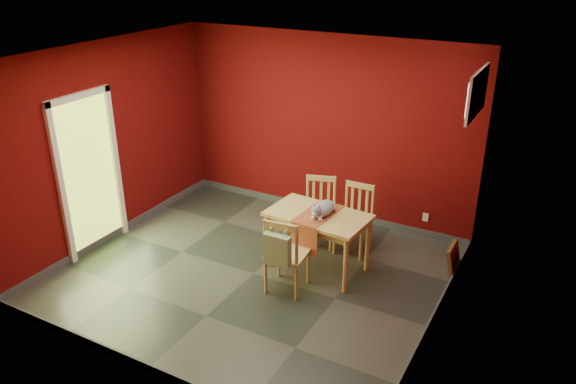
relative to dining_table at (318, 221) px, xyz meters
The scene contains 13 objects.
ground 1.06m from the dining_table, 141.38° to the right, with size 4.50×4.50×0.00m, color #2D342D.
room_shell 1.03m from the dining_table, 141.38° to the right, with size 4.50×4.50×4.50m.
doorway 3.04m from the dining_table, 162.39° to the right, with size 0.06×1.01×2.13m.
window 2.36m from the dining_table, 17.16° to the left, with size 0.05×0.90×0.50m.
outlet_plate 1.80m from the dining_table, 56.95° to the left, with size 0.08×0.01×0.12m, color silver.
dining_table is the anchor object (origin of this frame).
table_runner 0.13m from the dining_table, 90.00° to the right, with size 0.41×0.76×0.37m.
chair_far_left 0.73m from the dining_table, 113.86° to the left, with size 0.55×0.55×0.93m.
chair_far_right 0.73m from the dining_table, 71.09° to the left, with size 0.44×0.44×0.92m.
chair_near 0.66m from the dining_table, 100.14° to the right, with size 0.50×0.50×0.97m.
tote_bag 0.85m from the dining_table, 96.44° to the right, with size 0.32×0.19×0.45m.
cat 0.22m from the dining_table, 14.06° to the left, with size 0.24×0.46×0.23m, color slate, non-canonical shape.
picture_frame 1.76m from the dining_table, 23.67° to the left, with size 0.13×0.40×0.40m.
Camera 1 is at (3.26, -5.08, 3.81)m, focal length 35.00 mm.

